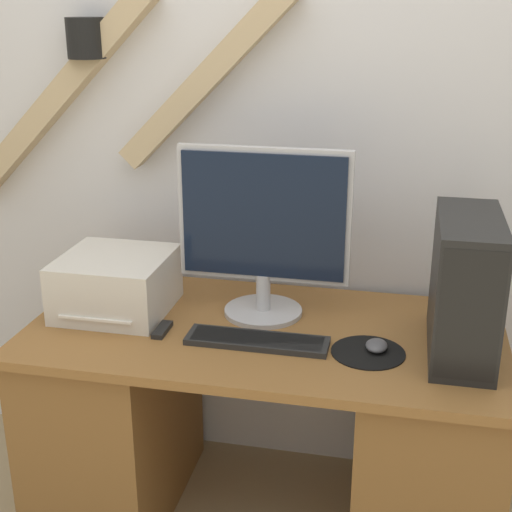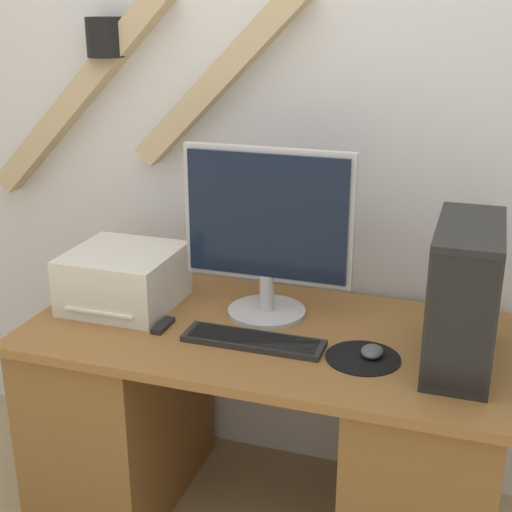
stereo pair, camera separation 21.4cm
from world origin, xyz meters
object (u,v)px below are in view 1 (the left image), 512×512
object	(u,v)px
mouse	(377,346)
computer_tower	(465,287)
remote_control	(162,330)
keyboard	(256,340)
printer	(116,284)
monitor	(264,227)

from	to	relation	value
mouse	computer_tower	size ratio (longest dim) A/B	0.19
remote_control	computer_tower	bearing A→B (deg)	4.17
mouse	remote_control	distance (m)	0.65
keyboard	printer	size ratio (longest dim) A/B	1.22
keyboard	computer_tower	distance (m)	0.62
monitor	printer	distance (m)	0.52
printer	mouse	bearing A→B (deg)	-7.84
monitor	remote_control	size ratio (longest dim) A/B	5.00
computer_tower	monitor	bearing A→B (deg)	167.06
keyboard	computer_tower	world-z (taller)	computer_tower
keyboard	printer	world-z (taller)	printer
keyboard	mouse	distance (m)	0.35
monitor	computer_tower	distance (m)	0.63
printer	keyboard	bearing A→B (deg)	-15.94
printer	monitor	bearing A→B (deg)	9.06
mouse	printer	world-z (taller)	printer
keyboard	remote_control	distance (m)	0.30
keyboard	printer	xyz separation A→B (m)	(-0.50, 0.14, 0.08)
keyboard	monitor	bearing A→B (deg)	95.84
mouse	printer	distance (m)	0.86
keyboard	mouse	xyz separation A→B (m)	(0.35, 0.02, 0.01)
monitor	remote_control	bearing A→B (deg)	-143.43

